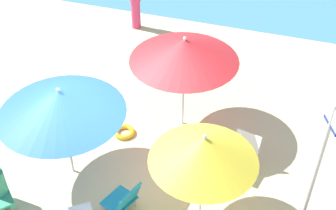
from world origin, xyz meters
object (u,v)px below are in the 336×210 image
beach_bag (90,123)px  umbrella_yellow (204,149)px  umbrella_red (184,50)px  umbrella_blue (60,102)px  beach_chair_a (243,153)px  warning_sign (322,152)px  beach_chair_d (124,199)px  swim_ring (124,132)px

beach_bag → umbrella_yellow: bearing=-27.4°
beach_bag → umbrella_red: bearing=23.5°
umbrella_blue → beach_chair_a: bearing=19.9°
warning_sign → beach_bag: warning_sign is taller
warning_sign → umbrella_red: bearing=124.7°
beach_chair_d → beach_bag: beach_chair_d is taller
warning_sign → umbrella_yellow: bearing=174.6°
umbrella_red → swim_ring: (-1.00, -0.67, -1.70)m
umbrella_yellow → beach_chair_a: size_ratio=2.62×
umbrella_red → swim_ring: bearing=-146.3°
beach_chair_a → swim_ring: beach_chair_a is taller
umbrella_blue → swim_ring: (0.50, 1.20, -1.55)m
beach_chair_a → beach_chair_d: beach_chair_a is taller
umbrella_yellow → beach_bag: 3.26m
umbrella_red → beach_bag: 2.45m
beach_chair_d → swim_ring: 1.91m
umbrella_yellow → warning_sign: 1.71m
beach_chair_a → umbrella_yellow: bearing=-5.9°
umbrella_yellow → beach_chair_a: 1.78m
beach_chair_d → swim_ring: beach_chair_d is taller
umbrella_yellow → warning_sign: warning_sign is taller
beach_chair_d → warning_sign: warning_sign is taller
umbrella_blue → beach_chair_d: (1.23, -0.55, -1.29)m
umbrella_red → beach_chair_d: umbrella_red is taller
beach_bag → beach_chair_d: bearing=-49.4°
umbrella_blue → umbrella_yellow: size_ratio=1.16×
swim_ring → beach_bag: size_ratio=1.32×
umbrella_blue → umbrella_red: bearing=51.2°
swim_ring → umbrella_yellow: bearing=-36.7°
umbrella_red → beach_bag: size_ratio=6.37×
swim_ring → warning_sign: bearing=-14.1°
umbrella_yellow → beach_chair_d: umbrella_yellow is taller
umbrella_blue → beach_chair_a: 3.29m
beach_chair_a → swim_ring: size_ratio=1.64×
warning_sign → swim_ring: size_ratio=5.54×
beach_chair_a → swim_ring: bearing=-80.7°
umbrella_yellow → beach_chair_d: size_ratio=2.76×
beach_chair_a → beach_bag: 3.07m
warning_sign → beach_bag: bearing=145.2°
umbrella_blue → beach_chair_d: umbrella_blue is taller
umbrella_red → swim_ring: 2.08m
umbrella_blue → swim_ring: size_ratio=4.99×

